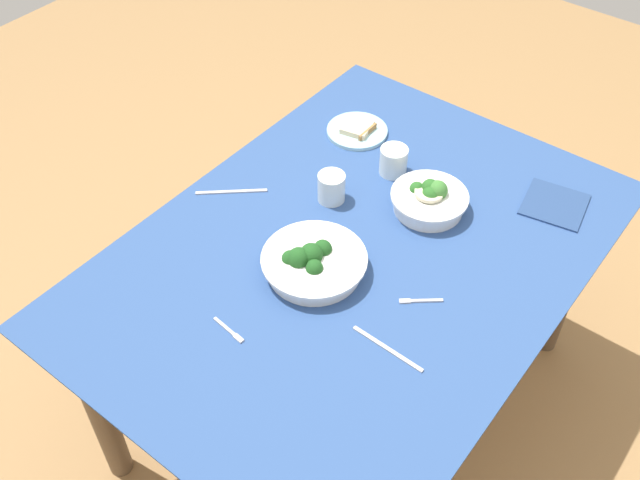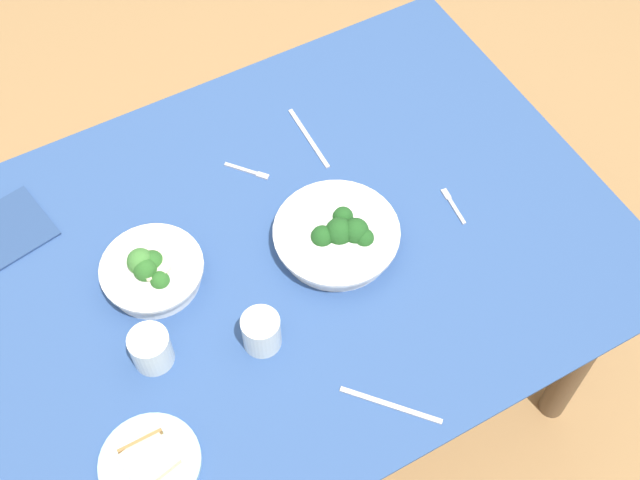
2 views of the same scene
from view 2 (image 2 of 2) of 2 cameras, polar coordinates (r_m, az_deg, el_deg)
The scene contains 12 objects.
ground_plane at distance 2.43m, azimuth -2.16°, elevation -9.92°, with size 6.00×6.00×0.00m, color #9E7547.
dining_table at distance 1.88m, azimuth -2.76°, elevation -2.41°, with size 1.46×1.05×0.72m.
broccoli_bowl_far at distance 1.78m, azimuth 1.21°, elevation 0.28°, with size 0.27×0.27×0.09m.
broccoli_bowl_near at distance 1.76m, azimuth -11.36°, elevation -2.09°, with size 0.21×0.21×0.09m.
bread_side_plate at distance 1.62m, azimuth -11.51°, elevation -14.54°, with size 0.19×0.19×0.03m.
water_glass_center at distance 1.67m, azimuth -11.41°, elevation -7.27°, with size 0.08×0.08×0.08m, color silver.
water_glass_side at distance 1.65m, azimuth -4.01°, elevation -6.24°, with size 0.08×0.08×0.08m, color silver.
fork_by_far_bowl at distance 1.88m, azimuth 9.00°, elevation 2.39°, with size 0.02×0.10×0.00m.
fork_by_near_bowl at distance 1.92m, azimuth -4.86°, elevation 4.68°, with size 0.08×0.09×0.00m.
table_knife_left at distance 1.98m, azimuth -0.77°, elevation 6.95°, with size 0.20×0.01×0.00m, color #B7B7BC.
table_knife_right at distance 1.64m, azimuth 4.83°, elevation -11.13°, with size 0.20×0.01×0.00m, color #B7B7BC.
napkin_folded_upper at distance 1.94m, azimuth -20.42°, elevation 0.69°, with size 0.17×0.17×0.01m, color navy.
Camera 2 is at (0.39, 0.88, 2.23)m, focal length 47.07 mm.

